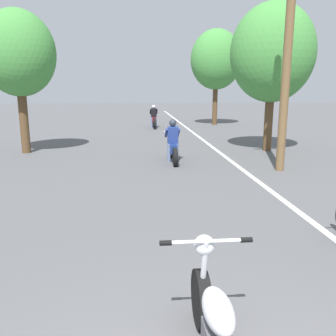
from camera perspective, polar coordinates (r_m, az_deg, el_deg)
The scene contains 8 objects.
lane_stripe_edge at distance 14.98m, azimuth 6.97°, elevation 3.49°, with size 0.14×48.00×0.01m, color white.
utility_pole at distance 10.76m, azimuth 18.62°, elevation 16.96°, with size 1.10×0.24×6.39m.
roadside_tree_right_near at distance 14.26m, azimuth 16.43°, elevation 17.22°, with size 3.12×2.81×5.44m.
roadside_tree_right_far at distance 24.17m, azimuth 7.74°, elevation 16.82°, with size 3.31×2.98×6.10m.
roadside_tree_left at distance 14.25m, azimuth -22.91°, elevation 16.48°, with size 2.63×2.37×5.09m.
motorcycle_foreground at distance 3.22m, azimuth 7.69°, elevation -24.21°, with size 0.86×1.97×1.01m.
motorcycle_rider_lead at distance 11.64m, azimuth 0.77°, elevation 3.61°, with size 0.50×2.05×1.39m.
motorcycle_rider_far at distance 22.02m, azimuth -2.29°, elevation 7.82°, with size 0.50×2.19×1.39m.
Camera 1 is at (-0.57, -1.48, 2.35)m, focal length 38.00 mm.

